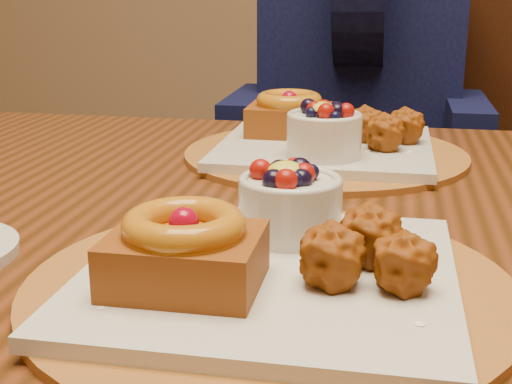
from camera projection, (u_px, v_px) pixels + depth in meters
The scene contains 5 objects.
dining_table at pixel (303, 273), 0.78m from camera, with size 1.60×0.90×0.76m.
place_setting_near at pixel (267, 259), 0.55m from camera, with size 0.38×0.38×0.09m.
place_setting_far at pixel (323, 139), 0.95m from camera, with size 0.38×0.38×0.09m.
chair_far at pixel (412, 178), 1.58m from camera, with size 0.60×0.60×1.01m.
diner at pixel (361, 48), 1.45m from camera, with size 0.49×0.48×0.80m.
Camera 1 is at (0.09, -0.71, 0.99)m, focal length 50.00 mm.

